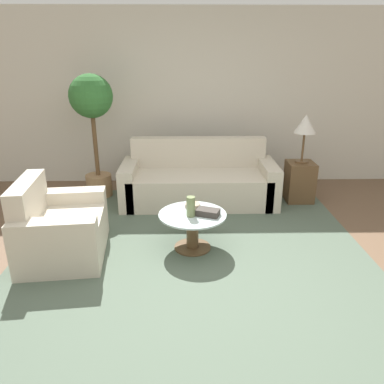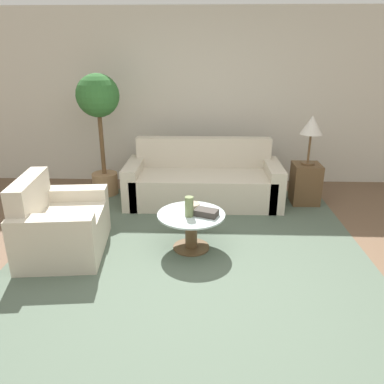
# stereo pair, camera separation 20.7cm
# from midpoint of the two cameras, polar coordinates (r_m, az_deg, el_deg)

# --- Properties ---
(ground_plane) EXTENTS (14.00, 14.00, 0.00)m
(ground_plane) POSITION_cam_midpoint_polar(r_m,az_deg,el_deg) (3.43, 3.22, -14.63)
(ground_plane) COLOR brown
(wall_back) EXTENTS (10.00, 0.06, 2.60)m
(wall_back) POSITION_cam_midpoint_polar(r_m,az_deg,el_deg) (5.89, 2.91, 13.95)
(wall_back) COLOR beige
(wall_back) RESTS_ON ground_plane
(rug) EXTENTS (3.65, 3.61, 0.01)m
(rug) POSITION_cam_midpoint_polar(r_m,az_deg,el_deg) (4.06, 1.35, -8.49)
(rug) COLOR #4C5B4C
(rug) RESTS_ON ground_plane
(sofa_main) EXTENTS (2.10, 0.85, 0.85)m
(sofa_main) POSITION_cam_midpoint_polar(r_m,az_deg,el_deg) (5.22, 2.83, 1.56)
(sofa_main) COLOR beige
(sofa_main) RESTS_ON ground_plane
(armchair) EXTENTS (0.88, 1.07, 0.81)m
(armchair) POSITION_cam_midpoint_polar(r_m,az_deg,el_deg) (4.09, -18.37, -5.12)
(armchair) COLOR beige
(armchair) RESTS_ON ground_plane
(coffee_table) EXTENTS (0.71, 0.71, 0.40)m
(coffee_table) POSITION_cam_midpoint_polar(r_m,az_deg,el_deg) (3.94, 1.38, -5.22)
(coffee_table) COLOR brown
(coffee_table) RESTS_ON ground_plane
(side_table) EXTENTS (0.37, 0.37, 0.56)m
(side_table) POSITION_cam_midpoint_polar(r_m,az_deg,el_deg) (5.40, 17.94, 1.22)
(side_table) COLOR brown
(side_table) RESTS_ON ground_plane
(table_lamp) EXTENTS (0.29, 0.29, 0.65)m
(table_lamp) POSITION_cam_midpoint_polar(r_m,az_deg,el_deg) (5.21, 18.88, 9.38)
(table_lamp) COLOR brown
(table_lamp) RESTS_ON side_table
(potted_plant) EXTENTS (0.59, 0.59, 1.72)m
(potted_plant) POSITION_cam_midpoint_polar(r_m,az_deg,el_deg) (5.39, -12.89, 11.74)
(potted_plant) COLOR #93704C
(potted_plant) RESTS_ON ground_plane
(vase) EXTENTS (0.09, 0.09, 0.21)m
(vase) POSITION_cam_midpoint_polar(r_m,az_deg,el_deg) (3.79, 1.13, -2.25)
(vase) COLOR #6B7A4C
(vase) RESTS_ON coffee_table
(bowl) EXTENTS (0.16, 0.16, 0.05)m
(bowl) POSITION_cam_midpoint_polar(r_m,az_deg,el_deg) (4.03, 1.49, -2.09)
(bowl) COLOR gray
(bowl) RESTS_ON coffee_table
(book_stack) EXTENTS (0.27, 0.22, 0.07)m
(book_stack) POSITION_cam_midpoint_polar(r_m,az_deg,el_deg) (3.84, 3.75, -3.17)
(book_stack) COLOR #38332D
(book_stack) RESTS_ON coffee_table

